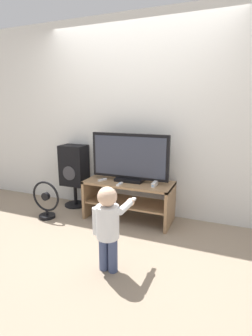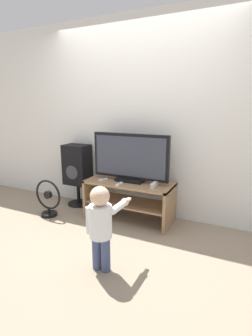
# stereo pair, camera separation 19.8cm
# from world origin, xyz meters

# --- Properties ---
(ground_plane) EXTENTS (16.00, 16.00, 0.00)m
(ground_plane) POSITION_xyz_m (0.00, 0.00, 0.00)
(ground_plane) COLOR gray
(wall_back) EXTENTS (10.00, 0.06, 2.60)m
(wall_back) POSITION_xyz_m (0.00, 0.57, 1.30)
(wall_back) COLOR silver
(wall_back) RESTS_ON ground_plane
(tv_stand) EXTENTS (1.13, 0.49, 0.51)m
(tv_stand) POSITION_xyz_m (0.00, 0.25, 0.34)
(tv_stand) COLOR #93704C
(tv_stand) RESTS_ON ground_plane
(television) EXTENTS (1.02, 0.20, 0.62)m
(television) POSITION_xyz_m (0.00, 0.27, 0.82)
(television) COLOR black
(television) RESTS_ON tv_stand
(game_console) EXTENTS (0.04, 0.19, 0.05)m
(game_console) POSITION_xyz_m (0.36, 0.19, 0.54)
(game_console) COLOR white
(game_console) RESTS_ON tv_stand
(remote_primary) EXTENTS (0.08, 0.13, 0.03)m
(remote_primary) POSITION_xyz_m (-0.33, 0.15, 0.53)
(remote_primary) COLOR white
(remote_primary) RESTS_ON tv_stand
(remote_secondary) EXTENTS (0.04, 0.13, 0.03)m
(remote_secondary) POSITION_xyz_m (-0.05, 0.07, 0.53)
(remote_secondary) COLOR white
(remote_secondary) RESTS_ON tv_stand
(child) EXTENTS (0.30, 0.46, 0.80)m
(child) POSITION_xyz_m (0.24, -0.85, 0.47)
(child) COLOR #3F4C72
(child) RESTS_ON ground_plane
(speaker_tower) EXTENTS (0.37, 0.33, 0.91)m
(speaker_tower) POSITION_xyz_m (-0.92, 0.39, 0.59)
(speaker_tower) COLOR black
(speaker_tower) RESTS_ON ground_plane
(floor_fan) EXTENTS (0.41, 0.21, 0.51)m
(floor_fan) POSITION_xyz_m (-1.03, -0.14, 0.23)
(floor_fan) COLOR black
(floor_fan) RESTS_ON ground_plane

